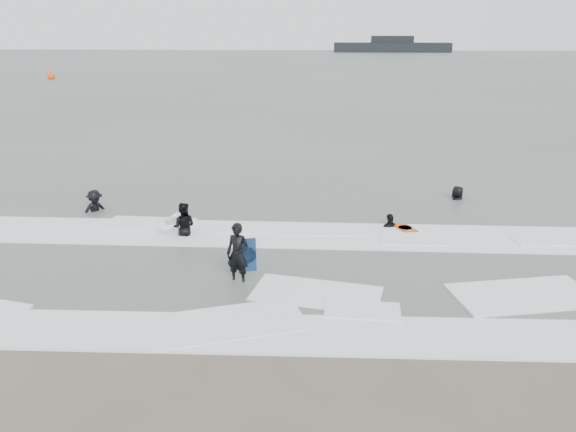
# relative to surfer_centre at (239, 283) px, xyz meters

# --- Properties ---
(ground) EXTENTS (320.00, 320.00, 0.00)m
(ground) POSITION_rel_surfer_centre_xyz_m (1.26, -2.20, 0.00)
(ground) COLOR brown
(ground) RESTS_ON ground
(sea) EXTENTS (320.00, 320.00, 0.00)m
(sea) POSITION_rel_surfer_centre_xyz_m (1.26, 77.80, 0.06)
(sea) COLOR #47544C
(sea) RESTS_ON ground
(surfer_centre) EXTENTS (0.76, 0.61, 1.82)m
(surfer_centre) POSITION_rel_surfer_centre_xyz_m (0.00, 0.00, 0.00)
(surfer_centre) COLOR black
(surfer_centre) RESTS_ON ground
(surfer_wading) EXTENTS (0.88, 0.70, 1.77)m
(surfer_wading) POSITION_rel_surfer_centre_xyz_m (-2.43, 3.64, 0.00)
(surfer_wading) COLOR black
(surfer_wading) RESTS_ON ground
(surfer_breaker) EXTENTS (1.26, 1.29, 1.77)m
(surfer_breaker) POSITION_rel_surfer_centre_xyz_m (-6.52, 6.01, 0.00)
(surfer_breaker) COLOR black
(surfer_breaker) RESTS_ON ground
(surfer_right_near) EXTENTS (1.07, 0.74, 1.69)m
(surfer_right_near) POSITION_rel_surfer_centre_xyz_m (4.87, 4.88, 0.00)
(surfer_right_near) COLOR black
(surfer_right_near) RESTS_ON ground
(surfer_right_far) EXTENTS (1.00, 1.01, 1.76)m
(surfer_right_far) POSITION_rel_surfer_centre_xyz_m (8.10, 8.51, 0.00)
(surfer_right_far) COLOR black
(surfer_right_far) RESTS_ON ground
(surf_foam) EXTENTS (30.03, 9.06, 0.09)m
(surf_foam) POSITION_rel_surfer_centre_xyz_m (1.26, 1.50, 0.04)
(surf_foam) COLOR white
(surf_foam) RESTS_ON ground
(bodyboards) EXTENTS (9.11, 5.22, 1.25)m
(bodyboards) POSITION_rel_surfer_centre_xyz_m (0.95, 2.78, 0.50)
(bodyboards) COLOR #0E2143
(bodyboards) RESTS_ON ground
(buoy) EXTENTS (1.00, 1.00, 1.65)m
(buoy) POSITION_rel_surfer_centre_xyz_m (-34.47, 62.00, 0.42)
(buoy) COLOR #F9440B
(buoy) RESTS_ON ground
(vessel_horizon) EXTENTS (31.55, 5.63, 4.28)m
(vessel_horizon) POSITION_rel_surfer_centre_xyz_m (21.54, 147.02, 1.59)
(vessel_horizon) COLOR black
(vessel_horizon) RESTS_ON ground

